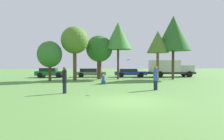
# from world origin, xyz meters

# --- Properties ---
(ground_plane) EXTENTS (120.00, 120.00, 0.00)m
(ground_plane) POSITION_xyz_m (0.00, 0.00, 0.00)
(ground_plane) COLOR #54843D
(person_thrower) EXTENTS (0.30, 0.30, 1.75)m
(person_thrower) POSITION_xyz_m (-3.73, 3.14, 0.90)
(person_thrower) COLOR #191E33
(person_thrower) RESTS_ON ground
(person_catcher) EXTENTS (0.34, 0.34, 1.78)m
(person_catcher) POSITION_xyz_m (2.76, 4.19, 0.91)
(person_catcher) COLOR #191E33
(person_catcher) RESTS_ON ground
(frisbee) EXTENTS (0.27, 0.25, 0.13)m
(frisbee) POSITION_xyz_m (0.60, 3.47, 2.23)
(frisbee) COLOR #19B2D8
(bystander_sitting) EXTENTS (0.40, 0.33, 0.95)m
(bystander_sitting) POSITION_xyz_m (-0.92, 8.64, 0.39)
(bystander_sitting) COLOR navy
(bystander_sitting) RESTS_ON ground
(tree_0) EXTENTS (2.73, 2.73, 4.46)m
(tree_0) POSITION_xyz_m (-6.75, 12.70, 2.97)
(tree_0) COLOR #473323
(tree_0) RESTS_ON ground
(tree_1) EXTENTS (3.14, 3.14, 6.20)m
(tree_1) POSITION_xyz_m (-4.02, 13.18, 4.58)
(tree_1) COLOR brown
(tree_1) RESTS_ON ground
(tree_2) EXTENTS (3.30, 3.30, 5.45)m
(tree_2) POSITION_xyz_m (-1.16, 14.96, 3.74)
(tree_2) COLOR #473323
(tree_2) RESTS_ON ground
(tree_3) EXTENTS (3.38, 3.38, 7.07)m
(tree_3) POSITION_xyz_m (1.17, 14.51, 5.36)
(tree_3) COLOR #473323
(tree_3) RESTS_ON ground
(tree_4) EXTENTS (2.61, 2.61, 5.82)m
(tree_4) POSITION_xyz_m (5.72, 12.99, 4.47)
(tree_4) COLOR brown
(tree_4) RESTS_ON ground
(tree_5) EXTENTS (4.25, 4.25, 7.76)m
(tree_5) POSITION_xyz_m (7.83, 13.54, 5.62)
(tree_5) COLOR #473323
(tree_5) RESTS_ON ground
(parked_car_green) EXTENTS (4.03, 2.20, 1.31)m
(parked_car_green) POSITION_xyz_m (-7.91, 18.36, 0.69)
(parked_car_green) COLOR #196633
(parked_car_green) RESTS_ON ground
(parked_car_grey) EXTENTS (4.34, 1.98, 1.23)m
(parked_car_grey) POSITION_xyz_m (-2.38, 18.67, 0.65)
(parked_car_grey) COLOR slate
(parked_car_grey) RESTS_ON ground
(parked_car_blue) EXTENTS (4.57, 2.01, 1.18)m
(parked_car_blue) POSITION_xyz_m (3.29, 18.18, 0.65)
(parked_car_blue) COLOR #1E389E
(parked_car_blue) RESTS_ON ground
(delivery_truck_silver) EXTENTS (6.80, 2.36, 2.40)m
(delivery_truck_silver) POSITION_xyz_m (9.07, 18.02, 1.29)
(delivery_truck_silver) COLOR #2D2D33
(delivery_truck_silver) RESTS_ON ground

